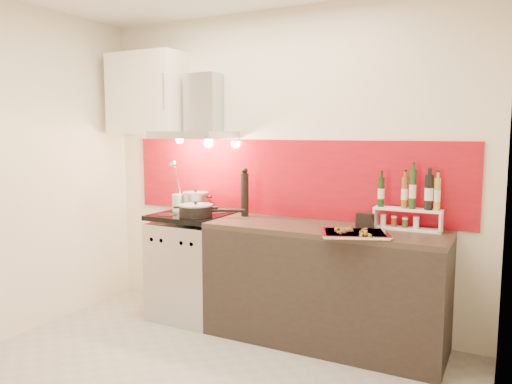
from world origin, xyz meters
The scene contains 14 objects.
back_wall centered at (0.00, 1.40, 1.30)m, with size 3.40×0.02×2.60m, color silver.
right_wall centered at (1.70, 0.00, 1.30)m, with size 0.02×2.80×2.60m, color silver.
backsplash centered at (0.05, 1.39, 1.22)m, with size 3.00×0.02×0.64m, color maroon.
range_stove centered at (-0.70, 1.10, 0.44)m, with size 0.60×0.60×0.91m.
counter centered at (0.50, 1.10, 0.45)m, with size 1.80×0.60×0.90m.
range_hood centered at (-0.70, 1.24, 1.74)m, with size 0.62×0.50×0.61m.
upper_cabinet centered at (-1.25, 1.22, 1.95)m, with size 0.70×0.35×0.72m, color white.
stock_pot centered at (-0.75, 1.23, 0.99)m, with size 0.23×0.23×0.20m.
saute_pan centered at (-0.58, 1.00, 0.96)m, with size 0.51×0.32×0.13m.
utensil_jar centered at (-0.88, 1.13, 1.04)m, with size 0.10×0.14×0.46m.
pepper_mill centered at (-0.26, 1.24, 1.10)m, with size 0.06×0.06×0.41m.
step_shelf centered at (1.09, 1.26, 1.08)m, with size 0.48×0.13×0.44m.
caddy_box centered at (0.79, 1.17, 0.96)m, with size 0.12×0.05×0.11m, color black.
baking_tray centered at (0.79, 0.89, 0.92)m, with size 0.55×0.49×0.03m.
Camera 1 is at (1.74, -2.40, 1.60)m, focal length 35.00 mm.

